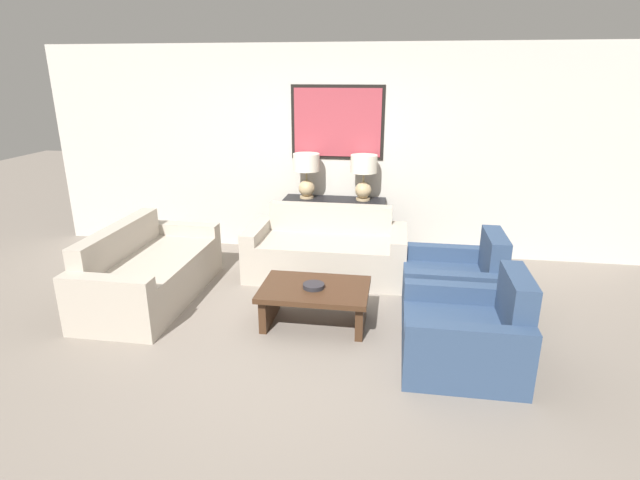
# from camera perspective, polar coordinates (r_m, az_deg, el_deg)

# --- Properties ---
(ground_plane) EXTENTS (20.00, 20.00, 0.00)m
(ground_plane) POSITION_cam_1_polar(r_m,az_deg,el_deg) (4.68, -1.88, -10.89)
(ground_plane) COLOR slate
(back_wall) EXTENTS (7.79, 0.12, 2.65)m
(back_wall) POSITION_cam_1_polar(r_m,az_deg,el_deg) (6.55, 2.02, 10.09)
(back_wall) COLOR beige
(back_wall) RESTS_ON ground_plane
(console_table) EXTENTS (1.30, 0.37, 0.76)m
(console_table) POSITION_cam_1_polar(r_m,az_deg,el_deg) (6.51, 1.64, 1.45)
(console_table) COLOR black
(console_table) RESTS_ON ground_plane
(table_lamp_left) EXTENTS (0.33, 0.33, 0.57)m
(table_lamp_left) POSITION_cam_1_polar(r_m,az_deg,el_deg) (6.38, -1.56, 8.02)
(table_lamp_left) COLOR tan
(table_lamp_left) RESTS_ON console_table
(table_lamp_right) EXTENTS (0.33, 0.33, 0.57)m
(table_lamp_right) POSITION_cam_1_polar(r_m,az_deg,el_deg) (6.29, 5.01, 7.80)
(table_lamp_right) COLOR tan
(table_lamp_right) RESTS_ON console_table
(couch_by_back_wall) EXTENTS (1.85, 0.87, 0.79)m
(couch_by_back_wall) POSITION_cam_1_polar(r_m,az_deg,el_deg) (5.90, 0.78, -1.42)
(couch_by_back_wall) COLOR #ADA393
(couch_by_back_wall) RESTS_ON ground_plane
(couch_by_side) EXTENTS (0.87, 1.85, 0.79)m
(couch_by_side) POSITION_cam_1_polar(r_m,az_deg,el_deg) (5.60, -18.96, -3.62)
(couch_by_side) COLOR #ADA393
(couch_by_side) RESTS_ON ground_plane
(coffee_table) EXTENTS (1.02, 0.70, 0.39)m
(coffee_table) POSITION_cam_1_polar(r_m,az_deg,el_deg) (4.76, -0.60, -6.56)
(coffee_table) COLOR #3D2616
(coffee_table) RESTS_ON ground_plane
(decorative_bowl) EXTENTS (0.20, 0.20, 0.04)m
(decorative_bowl) POSITION_cam_1_polar(r_m,az_deg,el_deg) (4.68, -0.73, -5.26)
(decorative_bowl) COLOR #232328
(decorative_bowl) RESTS_ON coffee_table
(armchair_near_back_wall) EXTENTS (0.95, 0.91, 0.83)m
(armchair_near_back_wall) POSITION_cam_1_polar(r_m,az_deg,el_deg) (5.21, 15.19, -5.03)
(armchair_near_back_wall) COLOR navy
(armchair_near_back_wall) RESTS_ON ground_plane
(armchair_near_camera) EXTENTS (0.95, 0.91, 0.83)m
(armchair_near_camera) POSITION_cam_1_polar(r_m,az_deg,el_deg) (4.30, 16.51, -10.42)
(armchair_near_camera) COLOR navy
(armchair_near_camera) RESTS_ON ground_plane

